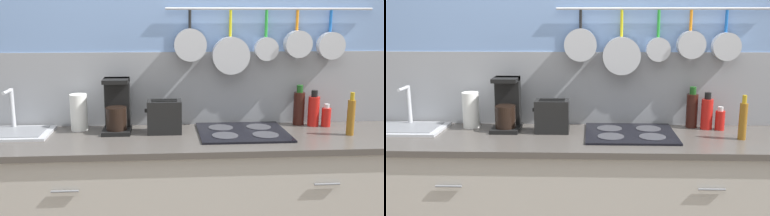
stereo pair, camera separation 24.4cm
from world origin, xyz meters
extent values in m
cube|color=#7293C6|center=(0.00, 0.34, 1.30)|extent=(7.20, 0.06, 2.60)
cube|color=gray|center=(0.00, 0.34, 1.15)|extent=(7.20, 0.07, 0.47)
cylinder|color=#B7BABF|center=(0.49, 0.29, 1.65)|extent=(1.30, 0.02, 0.02)
cylinder|color=black|center=(-0.01, 0.29, 1.58)|extent=(0.02, 0.02, 0.11)
cylinder|color=#B7BABF|center=(-0.01, 0.26, 1.43)|extent=(0.20, 0.06, 0.20)
cylinder|color=gold|center=(0.25, 0.29, 1.56)|extent=(0.02, 0.02, 0.16)
cylinder|color=#B7BABF|center=(0.25, 0.26, 1.36)|extent=(0.23, 0.07, 0.23)
cylinder|color=green|center=(0.47, 0.29, 1.56)|extent=(0.02, 0.02, 0.16)
cylinder|color=#B7BABF|center=(0.47, 0.26, 1.40)|extent=(0.15, 0.05, 0.15)
cylinder|color=orange|center=(0.67, 0.29, 1.58)|extent=(0.02, 0.02, 0.12)
cylinder|color=#B7BABF|center=(0.67, 0.25, 1.43)|extent=(0.17, 0.07, 0.17)
cylinder|color=#1959B2|center=(0.88, 0.29, 1.57)|extent=(0.02, 0.02, 0.13)
cylinder|color=#B7BABF|center=(0.88, 0.26, 1.42)|extent=(0.17, 0.06, 0.17)
cube|color=#B7B2A8|center=(0.00, 0.00, 0.44)|extent=(2.75, 0.57, 0.88)
cylinder|color=slate|center=(-0.69, -0.30, 0.72)|extent=(0.14, 0.01, 0.01)
cylinder|color=slate|center=(0.69, -0.30, 0.72)|extent=(0.14, 0.01, 0.01)
cube|color=#4C4742|center=(0.00, 0.00, 0.90)|extent=(2.79, 0.61, 0.03)
cube|color=#B7BABF|center=(-1.10, 0.12, 0.92)|extent=(0.51, 0.32, 0.01)
cube|color=slate|center=(-1.10, 0.12, 0.93)|extent=(0.43, 0.26, 0.00)
cylinder|color=#B7BABF|center=(-1.10, 0.24, 1.04)|extent=(0.03, 0.03, 0.26)
cylinder|color=#B7BABF|center=(-1.10, 0.18, 1.16)|extent=(0.02, 0.13, 0.02)
cylinder|color=white|center=(-0.69, 0.20, 1.03)|extent=(0.10, 0.10, 0.22)
cube|color=black|center=(-0.46, 0.14, 0.93)|extent=(0.17, 0.22, 0.02)
cube|color=black|center=(-0.46, 0.21, 1.08)|extent=(0.15, 0.08, 0.32)
cylinder|color=black|center=(-0.46, 0.11, 1.01)|extent=(0.13, 0.13, 0.14)
cube|color=black|center=(-0.46, 0.16, 1.23)|extent=(0.15, 0.16, 0.02)
cube|color=black|center=(-0.17, 0.10, 1.01)|extent=(0.20, 0.13, 0.20)
cube|color=black|center=(-0.17, 0.08, 1.11)|extent=(0.15, 0.02, 0.00)
cube|color=black|center=(-0.17, 0.12, 1.11)|extent=(0.15, 0.02, 0.00)
cube|color=black|center=(-0.28, 0.10, 1.05)|extent=(0.02, 0.02, 0.02)
cube|color=black|center=(0.29, 0.06, 0.92)|extent=(0.53, 0.46, 0.01)
cylinder|color=#38383D|center=(0.17, -0.03, 0.93)|extent=(0.15, 0.15, 0.00)
cylinder|color=#38383D|center=(0.41, -0.03, 0.93)|extent=(0.15, 0.15, 0.00)
cylinder|color=#38383D|center=(0.17, 0.15, 0.93)|extent=(0.15, 0.15, 0.00)
cylinder|color=#38383D|center=(0.41, 0.15, 0.93)|extent=(0.15, 0.15, 0.00)
cylinder|color=#33140F|center=(0.69, 0.25, 1.02)|extent=(0.07, 0.07, 0.21)
cylinder|color=#194C19|center=(0.69, 0.25, 1.15)|extent=(0.04, 0.04, 0.05)
cylinder|color=red|center=(0.78, 0.21, 1.01)|extent=(0.07, 0.07, 0.19)
cylinder|color=black|center=(0.78, 0.21, 1.12)|extent=(0.04, 0.04, 0.04)
cylinder|color=red|center=(0.85, 0.19, 0.97)|extent=(0.06, 0.06, 0.12)
cylinder|color=beige|center=(0.85, 0.19, 1.05)|extent=(0.03, 0.03, 0.03)
cylinder|color=#8C5919|center=(0.92, -0.02, 1.02)|extent=(0.04, 0.04, 0.21)
cylinder|color=#B28C19|center=(0.92, -0.02, 1.15)|extent=(0.02, 0.02, 0.05)
camera|label=1|loc=(-0.18, -2.39, 1.59)|focal=40.00mm
camera|label=2|loc=(0.06, -2.39, 1.59)|focal=40.00mm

